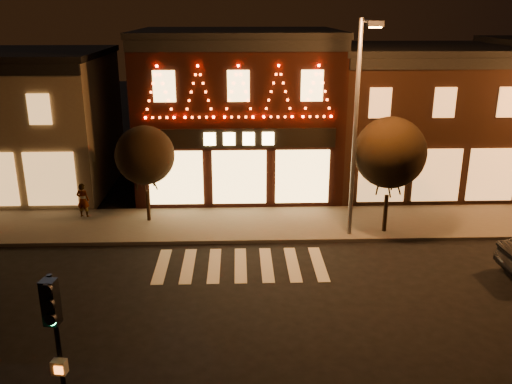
{
  "coord_description": "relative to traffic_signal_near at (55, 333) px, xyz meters",
  "views": [
    {
      "loc": [
        -0.06,
        -15.11,
        9.36
      ],
      "look_at": [
        0.59,
        4.0,
        2.94
      ],
      "focal_mm": 38.68,
      "sensor_mm": 36.0,
      "label": 1
    }
  ],
  "objects": [
    {
      "name": "ground",
      "position": [
        3.78,
        5.34,
        -3.12
      ],
      "size": [
        120.0,
        120.0,
        0.0
      ],
      "primitive_type": "plane",
      "color": "black",
      "rests_on": "ground"
    },
    {
      "name": "sidewalk_far",
      "position": [
        5.78,
        13.34,
        -3.05
      ],
      "size": [
        44.0,
        4.0,
        0.15
      ],
      "primitive_type": "cube",
      "color": "#47423D",
      "rests_on": "ground"
    },
    {
      "name": "building_pulp",
      "position": [
        3.78,
        19.32,
        1.04
      ],
      "size": [
        10.2,
        8.34,
        8.3
      ],
      "color": "black",
      "rests_on": "ground"
    },
    {
      "name": "building_right_a",
      "position": [
        13.28,
        19.34,
        0.64
      ],
      "size": [
        9.2,
        8.28,
        7.5
      ],
      "color": "black",
      "rests_on": "ground"
    },
    {
      "name": "traffic_signal_near",
      "position": [
        0.0,
        0.0,
        0.0
      ],
      "size": [
        0.33,
        0.44,
        4.22
      ],
      "rotation": [
        0.0,
        0.0,
        -0.16
      ],
      "color": "black",
      "rests_on": "sidewalk_near"
    },
    {
      "name": "streetlamp_mid",
      "position": [
        8.48,
        11.68,
        2.22
      ],
      "size": [
        0.57,
        2.03,
        8.84
      ],
      "rotation": [
        0.0,
        0.0,
        -0.07
      ],
      "color": "#59595E",
      "rests_on": "sidewalk_far"
    },
    {
      "name": "tree_left",
      "position": [
        -0.36,
        13.82,
        0.07
      ],
      "size": [
        2.6,
        2.6,
        4.35
      ],
      "rotation": [
        0.0,
        0.0,
        0.02
      ],
      "color": "black",
      "rests_on": "sidewalk_far"
    },
    {
      "name": "tree_right",
      "position": [
        10.04,
        12.19,
        0.52
      ],
      "size": [
        2.98,
        2.98,
        4.99
      ],
      "rotation": [
        0.0,
        0.0,
        -0.07
      ],
      "color": "black",
      "rests_on": "sidewalk_far"
    },
    {
      "name": "pedestrian",
      "position": [
        -3.43,
        14.38,
        -2.17
      ],
      "size": [
        0.64,
        0.47,
        1.61
      ],
      "primitive_type": "imported",
      "rotation": [
        0.0,
        0.0,
        2.99
      ],
      "color": "gray",
      "rests_on": "sidewalk_far"
    }
  ]
}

